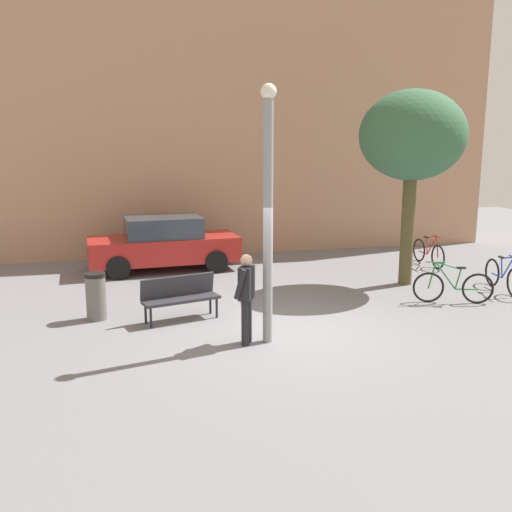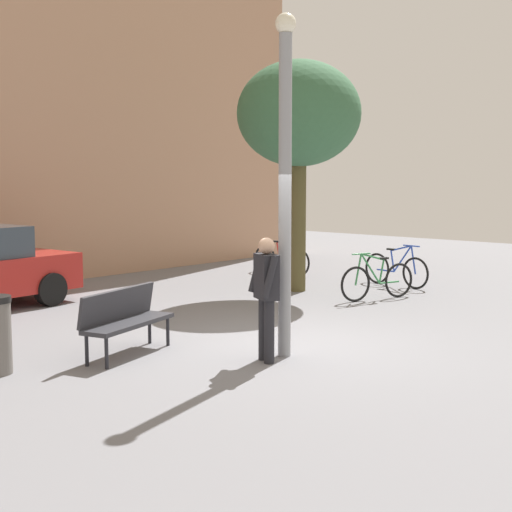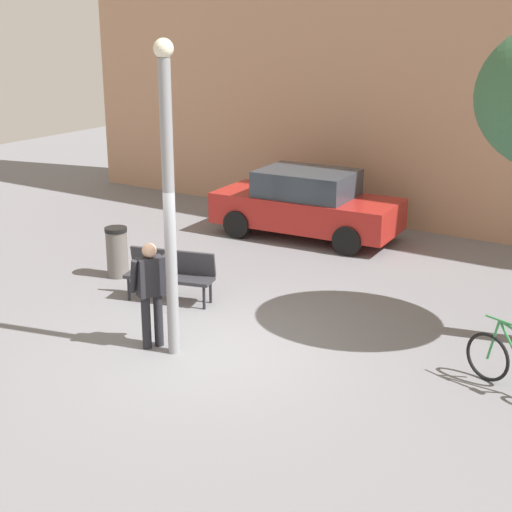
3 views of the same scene
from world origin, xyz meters
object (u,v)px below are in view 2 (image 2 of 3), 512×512
Objects in this scene: person_by_lamppost at (266,290)px; park_bench at (124,316)px; plaza_tree at (299,116)px; bicycle_blue at (396,269)px; bicycle_green at (377,281)px; lamppost at (285,174)px; bicycle_red at (282,259)px.

person_by_lamppost is 2.04m from park_bench.
bicycle_blue is at bearing -32.48° from plaza_tree.
bicycle_green is (-1.80, -0.62, 0.00)m from bicycle_blue.
lamppost is 2.77× the size of park_bench.
plaza_tree reaches higher than bicycle_green.
bicycle_green is at bearing -1.99° from park_bench.
plaza_tree is 2.71× the size of bicycle_red.
park_bench is at bearing -155.26° from bicycle_red.
lamppost is 2.96m from park_bench.
bicycle_red is (6.37, 5.29, -2.11)m from lamppost.
plaza_tree is at bearing 95.57° from bicycle_green.
person_by_lamppost is at bearing -163.83° from bicycle_green.
bicycle_red is (-0.20, 3.18, 0.00)m from bicycle_blue.
bicycle_green is at bearing -112.82° from bicycle_red.
bicycle_blue is at bearing 17.81° from lamppost.
plaza_tree is (4.58, 3.37, 1.25)m from lamppost.
person_by_lamppost is 5.42m from bicycle_green.
lamppost is 0.94× the size of plaza_tree.
bicycle_red and bicycle_green have the same top height.
bicycle_blue reaches higher than park_bench.
plaza_tree is at bearing 15.52° from park_bench.
person_by_lamppost is 0.93× the size of bicycle_blue.
bicycle_red is (1.79, 1.92, -3.36)m from plaza_tree.
bicycle_blue is at bearing 19.13° from bicycle_green.
park_bench is 8.59m from bicycle_red.
bicycle_blue is 3.19m from bicycle_red.
plaza_tree is 3.86m from bicycle_green.
plaza_tree reaches higher than park_bench.
park_bench is (-1.43, 1.70, -1.95)m from lamppost.
park_bench is at bearing 120.84° from person_by_lamppost.
person_by_lamppost is at bearing -141.92° from bicycle_red.
bicycle_red is (7.80, 3.59, -0.16)m from park_bench.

